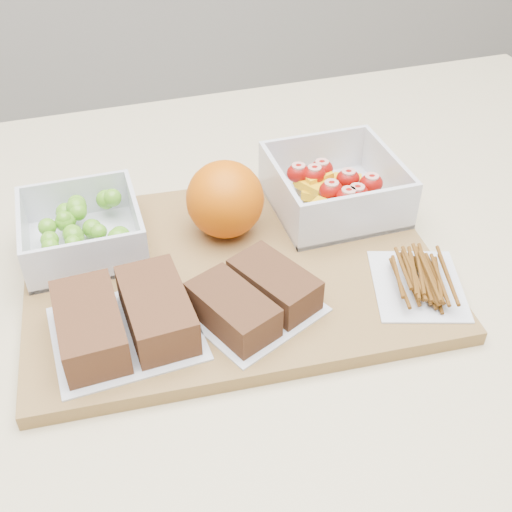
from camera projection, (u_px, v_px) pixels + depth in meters
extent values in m
cube|color=beige|center=(260.00, 508.00, 0.95)|extent=(1.20, 0.90, 0.90)
cube|color=olive|center=(233.00, 270.00, 0.67)|extent=(0.44, 0.33, 0.02)
cube|color=silver|center=(85.00, 246.00, 0.69)|extent=(0.12, 0.12, 0.00)
cube|color=silver|center=(76.00, 198.00, 0.71)|extent=(0.12, 0.00, 0.05)
cube|color=silver|center=(87.00, 263.00, 0.63)|extent=(0.12, 0.00, 0.05)
cube|color=silver|center=(137.00, 219.00, 0.69)|extent=(0.00, 0.11, 0.05)
cube|color=silver|center=(24.00, 239.00, 0.66)|extent=(0.00, 0.11, 0.05)
sphere|color=#579C20|center=(73.00, 236.00, 0.67)|extent=(0.02, 0.02, 0.02)
sphere|color=#579C20|center=(50.00, 240.00, 0.65)|extent=(0.02, 0.02, 0.02)
sphere|color=#579C20|center=(78.00, 212.00, 0.69)|extent=(0.02, 0.02, 0.02)
sphere|color=#579C20|center=(92.00, 228.00, 0.68)|extent=(0.02, 0.02, 0.02)
sphere|color=#579C20|center=(47.00, 227.00, 0.67)|extent=(0.02, 0.02, 0.02)
sphere|color=#579C20|center=(76.00, 239.00, 0.67)|extent=(0.02, 0.02, 0.02)
sphere|color=#579C20|center=(64.00, 218.00, 0.68)|extent=(0.02, 0.02, 0.02)
sphere|color=#579C20|center=(118.00, 239.00, 0.65)|extent=(0.02, 0.02, 0.02)
sphere|color=#579C20|center=(106.00, 199.00, 0.71)|extent=(0.02, 0.02, 0.02)
sphere|color=#579C20|center=(77.00, 207.00, 0.69)|extent=(0.02, 0.02, 0.02)
sphere|color=#579C20|center=(50.00, 246.00, 0.65)|extent=(0.02, 0.02, 0.02)
sphere|color=#579C20|center=(112.00, 198.00, 0.70)|extent=(0.02, 0.02, 0.02)
sphere|color=#579C20|center=(94.00, 253.00, 0.64)|extent=(0.02, 0.02, 0.02)
sphere|color=#579C20|center=(77.00, 210.00, 0.70)|extent=(0.02, 0.02, 0.02)
sphere|color=#579C20|center=(65.00, 222.00, 0.68)|extent=(0.02, 0.02, 0.02)
sphere|color=#579C20|center=(77.00, 204.00, 0.70)|extent=(0.02, 0.02, 0.02)
sphere|color=#579C20|center=(120.00, 236.00, 0.65)|extent=(0.02, 0.02, 0.02)
sphere|color=#579C20|center=(132.00, 249.00, 0.66)|extent=(0.02, 0.02, 0.02)
sphere|color=#579C20|center=(69.00, 220.00, 0.68)|extent=(0.02, 0.02, 0.02)
sphere|color=#579C20|center=(73.00, 243.00, 0.65)|extent=(0.02, 0.02, 0.02)
sphere|color=#579C20|center=(66.00, 213.00, 0.70)|extent=(0.02, 0.02, 0.02)
sphere|color=#579C20|center=(99.00, 232.00, 0.66)|extent=(0.02, 0.02, 0.02)
sphere|color=#579C20|center=(73.00, 234.00, 0.67)|extent=(0.02, 0.02, 0.02)
cube|color=silver|center=(333.00, 203.00, 0.75)|extent=(0.14, 0.14, 0.01)
cube|color=silver|center=(314.00, 155.00, 0.78)|extent=(0.14, 0.01, 0.06)
cube|color=silver|center=(359.00, 217.00, 0.68)|extent=(0.14, 0.01, 0.06)
cube|color=silver|center=(388.00, 175.00, 0.75)|extent=(0.01, 0.13, 0.06)
cube|color=silver|center=(279.00, 194.00, 0.71)|extent=(0.01, 0.13, 0.06)
cube|color=#E9A90C|center=(345.00, 202.00, 0.72)|extent=(0.04, 0.05, 0.01)
cube|color=#E9A90C|center=(317.00, 183.00, 0.75)|extent=(0.05, 0.06, 0.01)
cube|color=#E9A90C|center=(341.00, 189.00, 0.74)|extent=(0.05, 0.05, 0.01)
cube|color=#E9A90C|center=(348.00, 186.00, 0.76)|extent=(0.05, 0.05, 0.01)
cube|color=#E9A90C|center=(315.00, 184.00, 0.74)|extent=(0.04, 0.05, 0.01)
cube|color=#E9A90C|center=(315.00, 176.00, 0.74)|extent=(0.04, 0.04, 0.01)
cube|color=#E9A90C|center=(325.00, 211.00, 0.70)|extent=(0.04, 0.05, 0.01)
cube|color=#E9A90C|center=(358.00, 203.00, 0.72)|extent=(0.04, 0.04, 0.01)
cube|color=#E9A90C|center=(319.00, 192.00, 0.74)|extent=(0.04, 0.04, 0.01)
ellipsoid|color=#991107|center=(348.00, 179.00, 0.73)|extent=(0.03, 0.02, 0.02)
ellipsoid|color=#991107|center=(357.00, 194.00, 0.71)|extent=(0.03, 0.02, 0.02)
ellipsoid|color=#991107|center=(298.00, 173.00, 0.74)|extent=(0.03, 0.02, 0.02)
ellipsoid|color=#991107|center=(371.00, 184.00, 0.72)|extent=(0.03, 0.02, 0.02)
ellipsoid|color=#991107|center=(314.00, 175.00, 0.74)|extent=(0.03, 0.02, 0.02)
ellipsoid|color=#991107|center=(348.00, 198.00, 0.70)|extent=(0.03, 0.02, 0.02)
ellipsoid|color=#991107|center=(331.00, 190.00, 0.71)|extent=(0.03, 0.02, 0.02)
ellipsoid|color=#991107|center=(321.00, 169.00, 0.75)|extent=(0.03, 0.02, 0.02)
sphere|color=#D25A04|center=(225.00, 199.00, 0.68)|extent=(0.08, 0.08, 0.08)
cube|color=silver|center=(127.00, 333.00, 0.59)|extent=(0.14, 0.12, 0.00)
cube|color=brown|center=(90.00, 326.00, 0.57)|extent=(0.06, 0.10, 0.04)
cube|color=brown|center=(157.00, 309.00, 0.59)|extent=(0.06, 0.10, 0.04)
cube|color=silver|center=(254.00, 310.00, 0.61)|extent=(0.14, 0.14, 0.00)
cube|color=#4F2E1B|center=(233.00, 309.00, 0.59)|extent=(0.08, 0.10, 0.03)
cube|color=#4F2E1B|center=(274.00, 284.00, 0.62)|extent=(0.08, 0.10, 0.03)
cube|color=silver|center=(417.00, 285.00, 0.64)|extent=(0.11, 0.13, 0.00)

